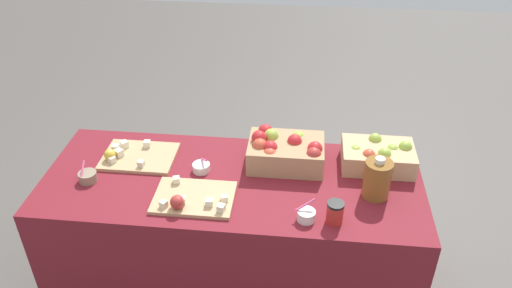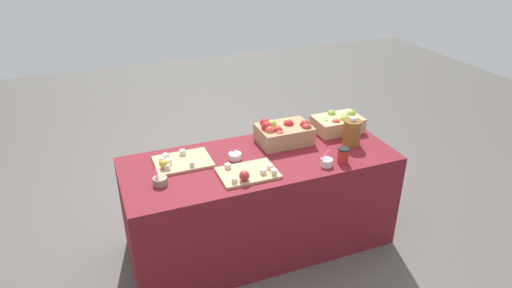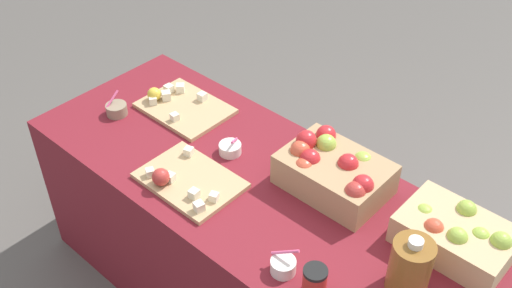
# 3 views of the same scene
# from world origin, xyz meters

# --- Properties ---
(ground_plane) EXTENTS (10.00, 10.00, 0.00)m
(ground_plane) POSITION_xyz_m (0.00, 0.00, 0.00)
(ground_plane) COLOR #56514C
(table) EXTENTS (1.90, 0.76, 0.74)m
(table) POSITION_xyz_m (0.00, 0.00, 0.37)
(table) COLOR maroon
(table) RESTS_ON ground_plane
(apple_crate_left) EXTENTS (0.36, 0.25, 0.14)m
(apple_crate_left) POSITION_xyz_m (0.73, 0.20, 0.80)
(apple_crate_left) COLOR tan
(apple_crate_left) RESTS_ON table
(apple_crate_middle) EXTENTS (0.39, 0.27, 0.18)m
(apple_crate_middle) POSITION_xyz_m (0.25, 0.17, 0.82)
(apple_crate_middle) COLOR tan
(apple_crate_middle) RESTS_ON table
(cutting_board_front) EXTENTS (0.38, 0.27, 0.08)m
(cutting_board_front) POSITION_xyz_m (-0.16, -0.19, 0.76)
(cutting_board_front) COLOR tan
(cutting_board_front) RESTS_ON table
(cutting_board_back) EXTENTS (0.38, 0.28, 0.08)m
(cutting_board_back) POSITION_xyz_m (-0.53, 0.13, 0.76)
(cutting_board_back) COLOR tan
(cutting_board_back) RESTS_ON table
(sample_bowl_near) EXTENTS (0.09, 0.09, 0.09)m
(sample_bowl_near) POSITION_xyz_m (-0.16, 0.05, 0.76)
(sample_bowl_near) COLOR silver
(sample_bowl_near) RESTS_ON table
(sample_bowl_mid) EXTENTS (0.09, 0.09, 0.10)m
(sample_bowl_mid) POSITION_xyz_m (-0.71, -0.09, 0.77)
(sample_bowl_mid) COLOR gray
(sample_bowl_mid) RESTS_ON table
(sample_bowl_far) EXTENTS (0.09, 0.08, 0.10)m
(sample_bowl_far) POSITION_xyz_m (0.38, -0.26, 0.77)
(sample_bowl_far) COLOR silver
(sample_bowl_far) RESTS_ON table
(cider_jug) EXTENTS (0.13, 0.13, 0.21)m
(cider_jug) POSITION_xyz_m (0.70, -0.05, 0.84)
(cider_jug) COLOR brown
(cider_jug) RESTS_ON table
(coffee_cup) EXTENTS (0.08, 0.08, 0.11)m
(coffee_cup) POSITION_xyz_m (0.50, -0.26, 0.79)
(coffee_cup) COLOR red
(coffee_cup) RESTS_ON table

